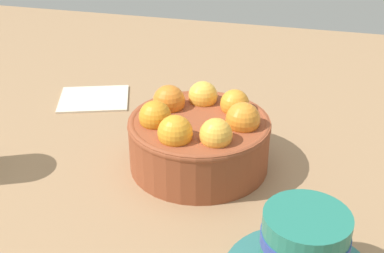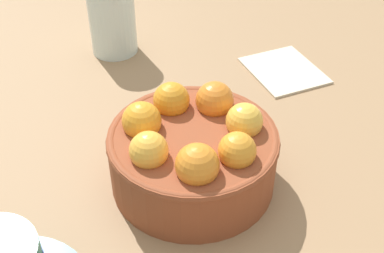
% 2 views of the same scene
% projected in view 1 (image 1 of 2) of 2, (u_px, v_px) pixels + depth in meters
% --- Properties ---
extents(ground_plane, '(1.34, 1.15, 0.03)m').
position_uv_depth(ground_plane, '(199.00, 175.00, 0.64)').
color(ground_plane, '#997551').
extents(terracotta_bowl, '(0.17, 0.17, 0.09)m').
position_uv_depth(terracotta_bowl, '(199.00, 136.00, 0.62)').
color(terracotta_bowl, brown).
rests_on(terracotta_bowl, ground_plane).
extents(coffee_cup, '(0.14, 0.14, 0.07)m').
position_uv_depth(coffee_cup, '(303.00, 251.00, 0.46)').
color(coffee_cup, '#2D6C68').
rests_on(coffee_cup, ground_plane).
extents(folded_napkin, '(0.13, 0.12, 0.01)m').
position_uv_depth(folded_napkin, '(94.00, 98.00, 0.80)').
color(folded_napkin, beige).
rests_on(folded_napkin, ground_plane).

